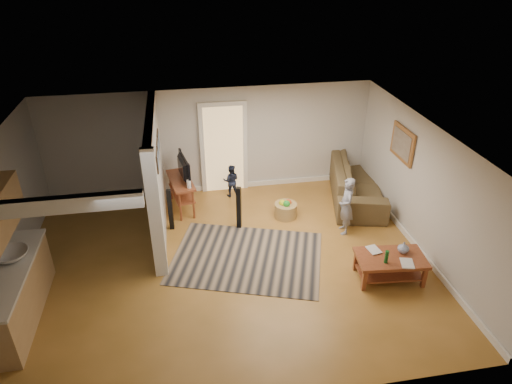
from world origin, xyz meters
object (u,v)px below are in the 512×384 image
(speaker_right, at_px, (170,210))
(toddler, at_px, (232,196))
(tv_console, at_px, (181,182))
(child, at_px, (343,231))
(speaker_left, at_px, (239,208))
(toy_basket, at_px, (286,209))
(sofa, at_px, (354,195))
(coffee_table, at_px, (391,261))

(speaker_right, relative_size, toddler, 1.17)
(tv_console, distance_m, child, 3.66)
(speaker_left, bearing_deg, toy_basket, 31.76)
(speaker_left, distance_m, toddler, 1.46)
(sofa, relative_size, toddler, 3.51)
(sofa, height_order, toddler, sofa)
(coffee_table, xyz_separation_m, tv_console, (-3.55, 3.09, 0.30))
(toy_basket, bearing_deg, speaker_right, -178.96)
(speaker_right, relative_size, toy_basket, 1.88)
(coffee_table, distance_m, speaker_left, 3.20)
(child, bearing_deg, toy_basket, -119.63)
(coffee_table, xyz_separation_m, speaker_left, (-2.42, 2.09, 0.11))
(speaker_left, relative_size, toddler, 1.21)
(sofa, height_order, coffee_table, coffee_table)
(child, height_order, toddler, child)
(sofa, bearing_deg, speaker_left, 121.27)
(toy_basket, distance_m, toddler, 1.56)
(coffee_table, bearing_deg, child, 100.91)
(sofa, distance_m, speaker_right, 4.38)
(speaker_left, xyz_separation_m, speaker_right, (-1.40, 0.20, -0.02))
(tv_console, distance_m, speaker_left, 1.52)
(speaker_left, height_order, toy_basket, speaker_left)
(sofa, distance_m, toddler, 2.93)
(child, distance_m, toddler, 2.85)
(sofa, distance_m, speaker_left, 3.08)
(toddler, bearing_deg, speaker_left, 99.30)
(speaker_left, distance_m, toy_basket, 1.13)
(sofa, distance_m, toy_basket, 1.97)
(sofa, relative_size, toy_basket, 5.67)
(toy_basket, xyz_separation_m, child, (1.06, -0.78, -0.18))
(sofa, bearing_deg, coffee_table, -175.29)
(speaker_right, bearing_deg, toy_basket, 6.69)
(sofa, height_order, tv_console, tv_console)
(speaker_left, distance_m, speaker_right, 1.41)
(sofa, bearing_deg, toy_basket, 123.72)
(sofa, bearing_deg, speaker_right, 113.22)
(toddler, bearing_deg, child, 147.39)
(sofa, height_order, toy_basket, toy_basket)
(tv_console, bearing_deg, coffee_table, -51.57)
(coffee_table, relative_size, speaker_right, 1.37)
(sofa, xyz_separation_m, toddler, (-2.89, 0.47, 0.00))
(child, bearing_deg, coffee_table, 17.74)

